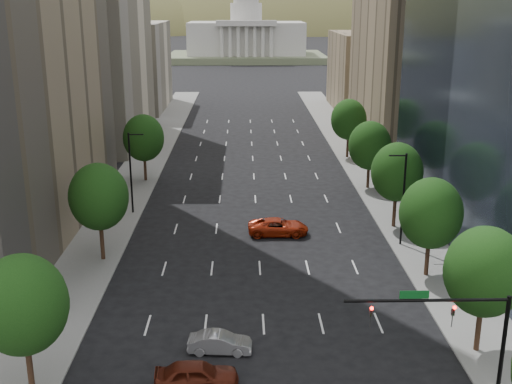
{
  "coord_description": "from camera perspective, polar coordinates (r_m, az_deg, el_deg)",
  "views": [
    {
      "loc": [
        -1.37,
        -0.8,
        22.33
      ],
      "look_at": [
        -0.4,
        46.45,
        8.0
      ],
      "focal_mm": 44.39,
      "sensor_mm": 36.0,
      "label": 1
    }
  ],
  "objects": [
    {
      "name": "sidewalk_left",
      "position": [
        66.27,
        -13.43,
        -3.24
      ],
      "size": [
        6.0,
        200.0,
        0.15
      ],
      "primitive_type": "cube",
      "color": "slate",
      "rests_on": "ground"
    },
    {
      "name": "sidewalk_right",
      "position": [
        66.91,
        13.52,
        -3.05
      ],
      "size": [
        6.0,
        200.0,
        0.15
      ],
      "primitive_type": "cube",
      "color": "slate",
      "rests_on": "ground"
    },
    {
      "name": "midrise_cream_left",
      "position": [
        106.57,
        -14.41,
        13.76
      ],
      "size": [
        14.0,
        30.0,
        35.0
      ],
      "primitive_type": "cube",
      "color": "beige",
      "rests_on": "ground"
    },
    {
      "name": "filler_left",
      "position": [
        139.47,
        -11.13,
        11.07
      ],
      "size": [
        14.0,
        26.0,
        18.0
      ],
      "primitive_type": "cube",
      "color": "beige",
      "rests_on": "ground"
    },
    {
      "name": "parking_tan_right",
      "position": [
        104.45,
        13.78,
        12.37
      ],
      "size": [
        14.0,
        30.0,
        30.0
      ],
      "primitive_type": "cube",
      "color": "#8C7759",
      "rests_on": "ground"
    },
    {
      "name": "filler_right",
      "position": [
        137.13,
        10.09,
        10.61
      ],
      "size": [
        14.0,
        26.0,
        16.0
      ],
      "primitive_type": "cube",
      "color": "#8C7759",
      "rests_on": "ground"
    },
    {
      "name": "tree_right_1",
      "position": [
        43.19,
        19.92,
        -6.78
      ],
      "size": [
        5.2,
        5.2,
        8.75
      ],
      "color": "#382316",
      "rests_on": "ground"
    },
    {
      "name": "tree_right_2",
      "position": [
        53.83,
        15.49,
        -1.87
      ],
      "size": [
        5.2,
        5.2,
        8.61
      ],
      "color": "#382316",
      "rests_on": "ground"
    },
    {
      "name": "tree_right_3",
      "position": [
        64.83,
        12.59,
        1.77
      ],
      "size": [
        5.2,
        5.2,
        8.89
      ],
      "color": "#382316",
      "rests_on": "ground"
    },
    {
      "name": "tree_right_4",
      "position": [
        78.21,
        10.22,
        4.14
      ],
      "size": [
        5.2,
        5.2,
        8.46
      ],
      "color": "#382316",
      "rests_on": "ground"
    },
    {
      "name": "tree_right_5",
      "position": [
        93.58,
        8.35,
        6.48
      ],
      "size": [
        5.2,
        5.2,
        8.75
      ],
      "color": "#382316",
      "rests_on": "ground"
    },
    {
      "name": "tree_left_0",
      "position": [
        38.86,
        -20.3,
        -9.52
      ],
      "size": [
        5.2,
        5.2,
        8.75
      ],
      "color": "#382316",
      "rests_on": "ground"
    },
    {
      "name": "tree_left_1",
      "position": [
        56.7,
        -13.99,
        -0.42
      ],
      "size": [
        5.2,
        5.2,
        8.97
      ],
      "color": "#382316",
      "rests_on": "ground"
    },
    {
      "name": "tree_left_2",
      "position": [
        81.53,
        -10.1,
        4.82
      ],
      "size": [
        5.2,
        5.2,
        8.68
      ],
      "color": "#382316",
      "rests_on": "ground"
    },
    {
      "name": "streetlight_rn",
      "position": [
        60.32,
        13.09,
        -0.43
      ],
      "size": [
        1.7,
        0.2,
        9.0
      ],
      "color": "black",
      "rests_on": "ground"
    },
    {
      "name": "streetlight_ln",
      "position": [
        69.15,
        -11.19,
        1.89
      ],
      "size": [
        1.7,
        0.2,
        9.0
      ],
      "color": "black",
      "rests_on": "ground"
    },
    {
      "name": "traffic_signal",
      "position": [
        37.21,
        18.0,
        -11.49
      ],
      "size": [
        9.12,
        0.4,
        7.38
      ],
      "color": "black",
      "rests_on": "ground"
    },
    {
      "name": "capitol",
      "position": [
        250.89,
        -0.89,
        13.72
      ],
      "size": [
        60.0,
        40.0,
        35.2
      ],
      "color": "#596647",
      "rests_on": "ground"
    },
    {
      "name": "foothills",
      "position": [
        604.27,
        2.29,
        11.14
      ],
      "size": [
        720.0,
        413.0,
        263.0
      ],
      "color": "olive",
      "rests_on": "ground"
    },
    {
      "name": "car_maroon",
      "position": [
        39.51,
        -5.39,
        -16.13
      ],
      "size": [
        5.18,
        2.38,
        1.72
      ],
      "primitive_type": "imported",
      "rotation": [
        0.0,
        0.0,
        1.64
      ],
      "color": "#4D180C",
      "rests_on": "ground"
    },
    {
      "name": "car_silver",
      "position": [
        42.96,
        -3.27,
        -13.4
      ],
      "size": [
        4.3,
        1.74,
        1.39
      ],
      "primitive_type": "imported",
      "rotation": [
        0.0,
        0.0,
        1.51
      ],
      "color": "#96969B",
      "rests_on": "ground"
    },
    {
      "name": "car_red_far",
      "position": [
        62.83,
        2.02,
        -3.15
      ],
      "size": [
        6.01,
        2.83,
        1.66
      ],
      "primitive_type": "imported",
      "rotation": [
        0.0,
        0.0,
        1.56
      ],
      "color": "#9A220B",
      "rests_on": "ground"
    }
  ]
}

